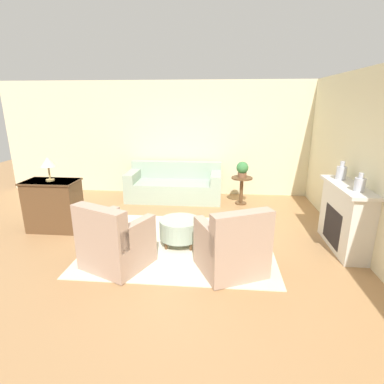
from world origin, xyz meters
name	(u,v)px	position (x,y,z in m)	size (l,w,h in m)	color
ground_plane	(180,244)	(0.00, 0.00, 0.00)	(16.00, 16.00, 0.00)	#AD7F51
wall_back	(195,139)	(0.00, 3.02, 1.40)	(9.92, 0.12, 2.80)	beige
wall_right	(374,165)	(2.88, 0.00, 1.40)	(0.12, 9.63, 2.80)	beige
rug	(180,243)	(0.00, 0.00, 0.01)	(3.02, 2.42, 0.01)	beige
couch	(175,186)	(-0.45, 2.43, 0.32)	(2.25, 0.97, 0.87)	#9EB29E
armchair_left	(114,243)	(-0.83, -0.81, 0.37)	(1.07, 1.05, 0.97)	tan
armchair_right	(233,248)	(0.83, -0.81, 0.37)	(1.07, 1.05, 0.97)	tan
ottoman_table	(180,229)	(0.00, -0.02, 0.29)	(0.67, 0.67, 0.43)	#9EB29E
side_table	(242,186)	(1.15, 2.20, 0.43)	(0.48, 0.48, 0.64)	brown
fireplace	(345,216)	(2.63, 0.10, 0.56)	(0.44, 1.34, 1.07)	silver
dresser	(54,205)	(-2.38, 0.39, 0.48)	(0.95, 0.55, 0.94)	brown
vase_mantel_near	(341,172)	(2.62, 0.44, 1.19)	(0.16, 0.16, 0.30)	silver
vase_mantel_far	(360,184)	(2.62, -0.24, 1.17)	(0.15, 0.15, 0.27)	silver
potted_plant_on_side_table	(242,169)	(1.15, 2.20, 0.83)	(0.27, 0.27, 0.36)	brown
table_lamp	(48,163)	(-2.38, 0.39, 1.26)	(0.27, 0.27, 0.43)	tan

